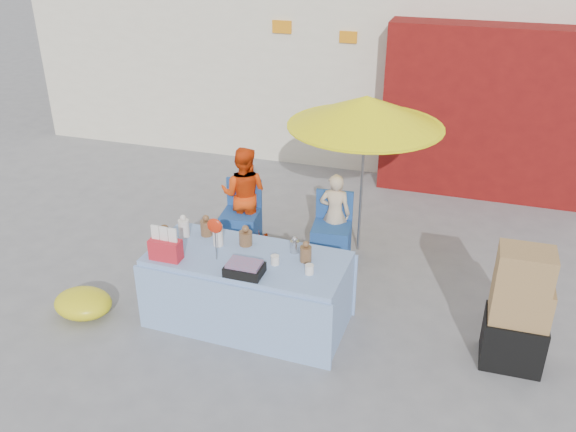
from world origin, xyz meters
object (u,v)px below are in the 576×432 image
(market_table, at_px, (248,288))
(chair_left, at_px, (241,225))
(vendor_beige, at_px, (335,214))
(umbrella, at_px, (366,112))
(box_stack, at_px, (518,313))
(vendor_orange, at_px, (244,194))
(chair_right, at_px, (331,239))

(market_table, bearing_deg, chair_left, 115.84)
(vendor_beige, height_order, umbrella, umbrella)
(market_table, distance_m, vendor_beige, 1.84)
(chair_left, distance_m, umbrella, 2.27)
(chair_left, xyz_separation_m, box_stack, (3.45, -1.47, 0.34))
(vendor_orange, bearing_deg, box_stack, 149.27)
(chair_left, height_order, vendor_beige, vendor_beige)
(market_table, xyz_separation_m, chair_right, (0.53, 1.63, -0.17))
(vendor_beige, height_order, box_stack, box_stack)
(chair_left, bearing_deg, vendor_beige, 0.38)
(vendor_beige, distance_m, box_stack, 2.73)
(chair_right, distance_m, box_stack, 2.67)
(vendor_beige, distance_m, umbrella, 1.38)
(vendor_orange, bearing_deg, chair_right, 168.12)
(vendor_beige, bearing_deg, chair_left, 0.38)
(vendor_orange, height_order, vendor_beige, vendor_orange)
(market_table, height_order, chair_left, market_table)
(chair_left, relative_size, chair_right, 1.00)
(chair_left, xyz_separation_m, vendor_beige, (1.25, 0.13, 0.30))
(vendor_orange, relative_size, box_stack, 1.02)
(chair_right, distance_m, vendor_beige, 0.33)
(chair_right, bearing_deg, vendor_beige, 83.58)
(chair_left, height_order, chair_right, same)
(market_table, bearing_deg, vendor_beige, 75.22)
(box_stack, bearing_deg, chair_right, 146.22)
(chair_right, relative_size, umbrella, 0.41)
(vendor_orange, xyz_separation_m, vendor_beige, (1.25, 0.00, -0.11))
(umbrella, xyz_separation_m, box_stack, (1.90, -1.76, -1.30))
(vendor_orange, distance_m, vendor_beige, 1.25)
(chair_left, distance_m, vendor_orange, 0.42)
(umbrella, relative_size, box_stack, 1.62)
(chair_right, bearing_deg, box_stack, -39.53)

